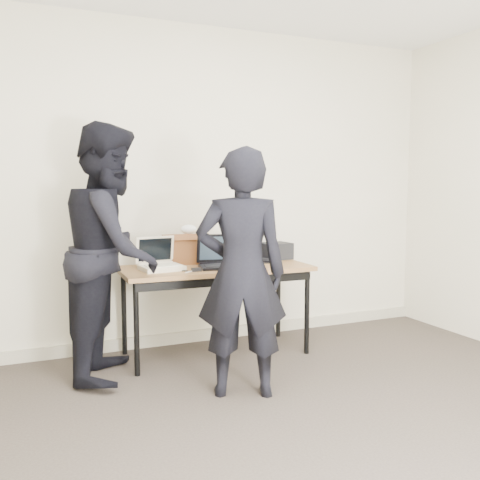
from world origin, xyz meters
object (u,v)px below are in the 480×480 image
person_observer (112,251)px  equipment_box (275,251)px  leather_satchel (186,249)px  laptop_center (220,260)px  desk (216,274)px  person_typist (241,273)px  laptop_beige (160,263)px  laptop_right (262,254)px

person_observer → equipment_box: bearing=-57.3°
leather_satchel → person_observer: (-0.66, -0.34, 0.05)m
leather_satchel → laptop_center: bearing=-48.0°
desk → leather_satchel: bearing=129.9°
person_typist → person_observer: (-0.70, 0.72, 0.10)m
laptop_beige → laptop_right: (0.95, 0.16, -0.00)m
laptop_right → laptop_beige: bearing=154.0°
person_typist → person_observer: size_ratio=0.89×
desk → laptop_center: size_ratio=4.02×
leather_satchel → equipment_box: 0.81m
desk → laptop_right: laptop_right is taller
laptop_center → equipment_box: (0.61, 0.23, 0.01)m
laptop_beige → laptop_right: bearing=4.5°
laptop_beige → person_observer: bearing=-164.6°
laptop_center → person_typist: size_ratio=0.23×
laptop_beige → laptop_center: 0.47m
laptop_center → person_observer: bearing=-165.2°
desk → laptop_right: (0.50, 0.19, 0.11)m
equipment_box → desk: bearing=-163.1°
laptop_beige → laptop_center: laptop_center is taller
laptop_beige → person_typist: (0.31, -0.86, 0.03)m
desk → person_observer: bearing=-170.5°
laptop_right → equipment_box: bearing=-35.4°
laptop_center → leather_satchel: laptop_center is taller
person_observer → person_typist: bearing=-114.9°
equipment_box → laptop_beige: bearing=-171.4°
laptop_beige → leather_satchel: 0.34m
equipment_box → laptop_right: bearing=-179.7°
leather_satchel → laptop_beige: bearing=-138.7°
laptop_beige → person_typist: size_ratio=0.21×
laptop_beige → leather_satchel: (0.27, 0.20, 0.08)m
laptop_center → leather_satchel: size_ratio=1.01×
laptop_beige → person_observer: size_ratio=0.19×
laptop_center → leather_satchel: (-0.20, 0.26, 0.07)m
desk → laptop_right: 0.54m
laptop_beige → person_observer: (-0.39, -0.15, 0.13)m
laptop_center → person_typist: 0.81m
leather_satchel → person_typist: 1.06m
leather_satchel → person_typist: person_typist is taller
desk → laptop_beige: laptop_beige is taller
equipment_box → person_typist: person_typist is taller
desk → laptop_beige: (-0.45, 0.03, 0.11)m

